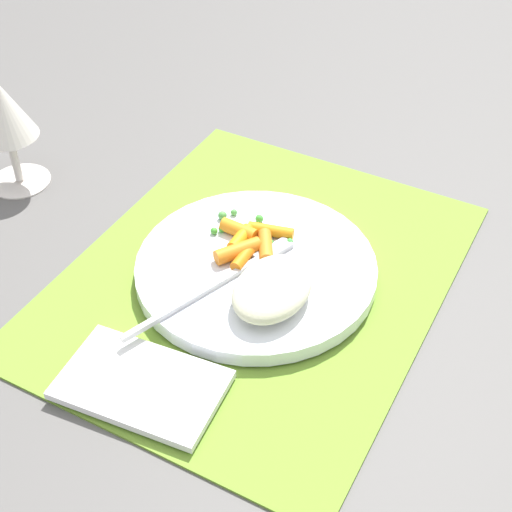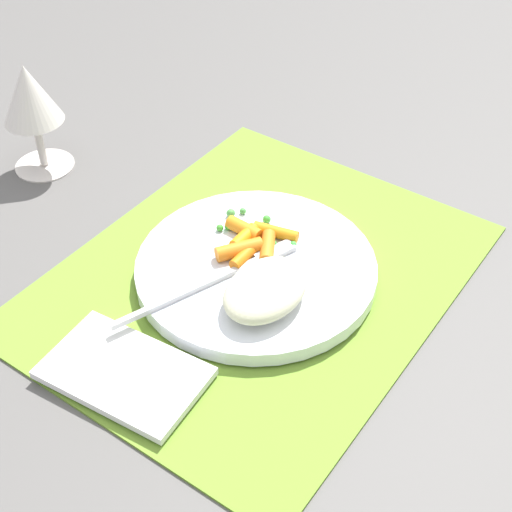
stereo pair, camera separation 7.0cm
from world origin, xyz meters
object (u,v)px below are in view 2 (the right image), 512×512
at_px(rice_mound, 266,290).
at_px(wine_glass, 30,98).
at_px(carrot_portion, 252,241).
at_px(napkin, 124,373).
at_px(plate, 256,269).
at_px(fork, 225,275).

distance_m(rice_mound, wine_glass, 0.39).
height_order(carrot_portion, napkin, carrot_portion).
xyz_separation_m(plate, fork, (-0.04, 0.01, 0.01)).
distance_m(carrot_portion, napkin, 0.20).
xyz_separation_m(fork, wine_glass, (0.05, 0.33, 0.07)).
bearing_deg(carrot_portion, napkin, 179.71).
bearing_deg(wine_glass, plate, -92.64).
bearing_deg(rice_mound, fork, 84.95).
xyz_separation_m(wine_glass, napkin, (-0.20, -0.32, -0.09)).
relative_size(rice_mound, carrot_portion, 1.17).
xyz_separation_m(plate, carrot_portion, (0.02, 0.02, 0.02)).
xyz_separation_m(plate, napkin, (-0.18, 0.02, -0.00)).
bearing_deg(napkin, fork, -2.60).
distance_m(carrot_portion, wine_glass, 0.33).
xyz_separation_m(carrot_portion, wine_glass, (-0.00, 0.32, 0.07)).
distance_m(fork, napkin, 0.15).
relative_size(rice_mound, wine_glass, 0.71).
bearing_deg(plate, napkin, 173.72).
bearing_deg(plate, wine_glass, 87.36).
xyz_separation_m(rice_mound, wine_glass, (0.06, 0.38, 0.06)).
bearing_deg(carrot_portion, rice_mound, -135.20).
distance_m(plate, napkin, 0.18).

